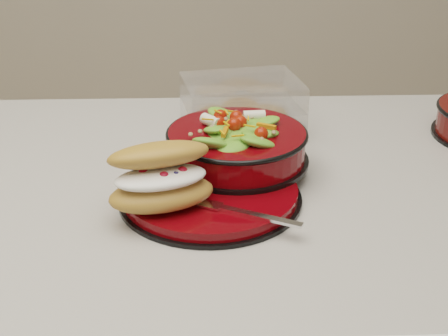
{
  "coord_description": "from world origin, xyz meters",
  "views": [
    {
      "loc": [
        -0.06,
        -0.83,
        1.33
      ],
      "look_at": [
        -0.03,
        -0.04,
        0.94
      ],
      "focal_mm": 50.0,
      "sensor_mm": 36.0,
      "label": 1
    }
  ],
  "objects_px": {
    "salad_bowl": "(237,140)",
    "pastry_box": "(241,108)",
    "dinner_plate": "(211,194)",
    "croissant": "(161,177)",
    "fork": "(244,212)"
  },
  "relations": [
    {
      "from": "salad_bowl",
      "to": "pastry_box",
      "type": "bearing_deg",
      "value": 84.12
    },
    {
      "from": "croissant",
      "to": "fork",
      "type": "xyz_separation_m",
      "value": [
        0.11,
        -0.03,
        -0.04
      ]
    },
    {
      "from": "salad_bowl",
      "to": "croissant",
      "type": "distance_m",
      "value": 0.17
    },
    {
      "from": "croissant",
      "to": "fork",
      "type": "height_order",
      "value": "croissant"
    },
    {
      "from": "salad_bowl",
      "to": "fork",
      "type": "xyz_separation_m",
      "value": [
        0.0,
        -0.16,
        -0.03
      ]
    },
    {
      "from": "dinner_plate",
      "to": "croissant",
      "type": "xyz_separation_m",
      "value": [
        -0.07,
        -0.05,
        0.05
      ]
    },
    {
      "from": "dinner_plate",
      "to": "croissant",
      "type": "height_order",
      "value": "croissant"
    },
    {
      "from": "pastry_box",
      "to": "dinner_plate",
      "type": "bearing_deg",
      "value": -113.13
    },
    {
      "from": "salad_bowl",
      "to": "pastry_box",
      "type": "xyz_separation_m",
      "value": [
        0.02,
        0.17,
        -0.01
      ]
    },
    {
      "from": "dinner_plate",
      "to": "pastry_box",
      "type": "relative_size",
      "value": 1.19
    },
    {
      "from": "dinner_plate",
      "to": "croissant",
      "type": "relative_size",
      "value": 1.66
    },
    {
      "from": "dinner_plate",
      "to": "pastry_box",
      "type": "distance_m",
      "value": 0.26
    },
    {
      "from": "croissant",
      "to": "dinner_plate",
      "type": "bearing_deg",
      "value": 19.15
    },
    {
      "from": "croissant",
      "to": "fork",
      "type": "relative_size",
      "value": 1.11
    },
    {
      "from": "salad_bowl",
      "to": "fork",
      "type": "distance_m",
      "value": 0.16
    }
  ]
}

